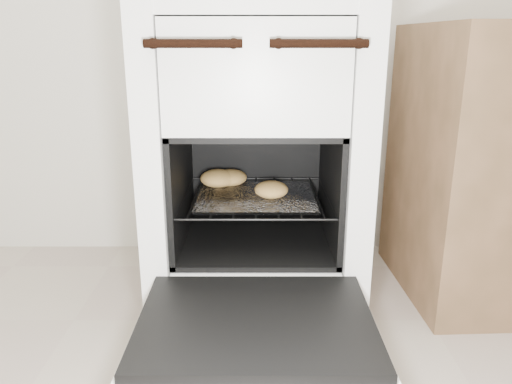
{
  "coord_description": "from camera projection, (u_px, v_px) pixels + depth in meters",
  "views": [
    {
      "loc": [
        -0.16,
        -0.19,
        0.76
      ],
      "look_at": [
        -0.16,
        1.05,
        0.37
      ],
      "focal_mm": 35.0,
      "sensor_mm": 36.0,
      "label": 1
    }
  ],
  "objects": [
    {
      "name": "stove",
      "position": [
        256.0,
        162.0,
        1.42
      ],
      "size": [
        0.56,
        0.62,
        0.86
      ],
      "color": "white",
      "rests_on": "ground"
    },
    {
      "name": "oven_rack",
      "position": [
        256.0,
        196.0,
        1.38
      ],
      "size": [
        0.41,
        0.39,
        0.01
      ],
      "color": "black",
      "rests_on": "stove"
    },
    {
      "name": "foil_sheet",
      "position": [
        256.0,
        197.0,
        1.36
      ],
      "size": [
        0.32,
        0.28,
        0.01
      ],
      "primitive_type": "cube",
      "color": "white",
      "rests_on": "oven_rack"
    },
    {
      "name": "baked_rolls",
      "position": [
        236.0,
        181.0,
        1.41
      ],
      "size": [
        0.27,
        0.25,
        0.05
      ],
      "color": "tan",
      "rests_on": "foil_sheet"
    },
    {
      "name": "oven_door",
      "position": [
        256.0,
        325.0,
        1.03
      ],
      "size": [
        0.5,
        0.39,
        0.04
      ],
      "color": "black",
      "rests_on": "stove"
    }
  ]
}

